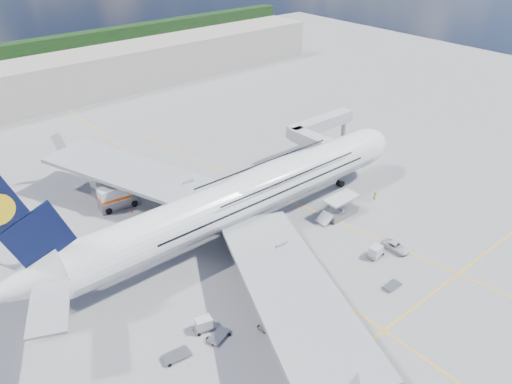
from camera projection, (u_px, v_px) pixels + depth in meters
ground at (282, 259)px, 79.34m from camera, size 300.00×300.00×0.00m
taxi_line_main at (282, 259)px, 79.34m from camera, size 0.25×220.00×0.01m
taxi_line_cross at (384, 330)px, 66.06m from camera, size 120.00×0.25×0.01m
taxi_line_diag at (301, 205)px, 93.76m from camera, size 14.16×99.06×0.01m
airliner at (243, 197)px, 82.69m from camera, size 77.26×79.15×23.71m
jet_bridge at (319, 132)px, 106.39m from camera, size 18.80×12.10×8.50m
cargo_loader at (340, 209)px, 89.99m from camera, size 8.53×3.20×3.67m
terminal at (53, 82)px, 139.39m from camera, size 180.00×16.00×12.00m
tree_line at (113, 39)px, 192.51m from camera, size 160.00×6.00×8.00m
dolly_row_a at (204, 324)px, 65.77m from camera, size 3.18×2.21×1.83m
dolly_row_b at (219, 336)px, 64.80m from camera, size 3.58×2.66×0.47m
dolly_row_c at (269, 324)px, 66.60m from camera, size 3.45×2.50×0.45m
dolly_back at (176, 355)px, 61.95m from camera, size 3.63×2.30×0.50m
dolly_nose_far at (392, 285)px, 73.40m from camera, size 2.86×1.54×0.42m
dolly_nose_near at (376, 251)px, 79.47m from camera, size 3.19×2.01×1.90m
baggage_tug at (277, 251)px, 79.85m from camera, size 2.90×1.45×1.77m
catering_truck_inner at (118, 197)px, 91.96m from camera, size 7.72×3.53×4.48m
catering_truck_outer at (109, 184)px, 96.76m from camera, size 7.07×3.14×4.12m
service_van at (396, 246)px, 81.21m from camera, size 2.18×4.73×1.31m
crew_nose at (307, 185)px, 98.72m from camera, size 0.68×0.66×1.57m
crew_loader at (375, 196)px, 94.50m from camera, size 1.11×0.98×1.93m
crew_wing at (304, 301)px, 69.81m from camera, size 0.77×1.02×1.61m
crew_van at (329, 202)px, 92.90m from camera, size 0.90×1.01×1.74m
crew_tug at (318, 272)px, 75.24m from camera, size 1.17×0.91×1.59m
cone_nose at (364, 165)px, 107.39m from camera, size 0.40×0.40×0.51m
cone_wing_left_inner at (131, 211)px, 91.27m from camera, size 0.43×0.43×0.55m
cone_wing_left_outer at (94, 193)px, 96.94m from camera, size 0.50×0.50×0.64m
cone_wing_right_inner at (258, 299)px, 70.95m from camera, size 0.41×0.41×0.52m
cone_tail at (37, 311)px, 68.90m from camera, size 0.40×0.40×0.51m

